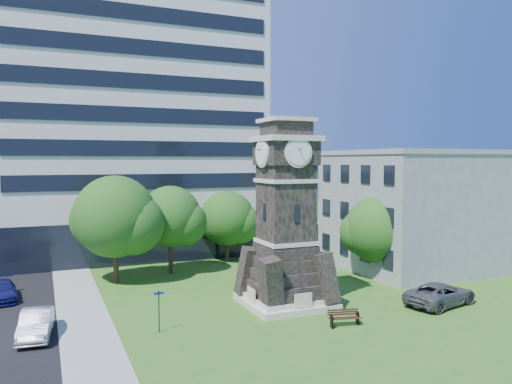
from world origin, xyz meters
name	(u,v)px	position (x,y,z in m)	size (l,w,h in m)	color
ground	(256,319)	(0.00, 0.00, 0.00)	(160.00, 160.00, 0.00)	#2B611B
sidewalk	(83,314)	(-9.50, 5.00, 0.03)	(3.00, 70.00, 0.06)	gray
clock_tower	(286,225)	(3.00, 2.00, 5.28)	(5.40, 5.40, 12.22)	beige
office_tall	(129,115)	(-3.20, 25.84, 14.22)	(26.20, 15.11, 28.60)	silver
office_low	(425,208)	(19.97, 8.00, 5.21)	(15.20, 12.20, 10.40)	#9A9C9F
car_street_mid	(36,324)	(-12.09, 1.81, 0.72)	(1.53, 4.38, 1.44)	#B3B5BB
car_street_north	(2,291)	(-14.32, 10.48, 0.64)	(1.80, 4.44, 1.29)	#131355
car_east_lot	(440,294)	(12.29, -2.17, 0.75)	(2.48, 5.38, 1.49)	#515257
park_bench	(344,317)	(4.20, -3.14, 0.51)	(1.85, 0.49, 0.95)	black
street_sign	(159,306)	(-5.84, -0.07, 1.46)	(0.56, 0.06, 2.34)	black
tree_nw	(116,219)	(-6.39, 12.54, 4.97)	(7.03, 6.39, 8.38)	#332114
tree_nc	(171,219)	(-1.72, 14.04, 4.63)	(5.68, 5.16, 7.41)	#332114
tree_ne	(228,220)	(4.39, 16.94, 3.92)	(5.70, 5.18, 6.68)	#332114
tree_east	(378,231)	(13.09, 5.56, 3.83)	(5.85, 5.32, 6.66)	#332114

